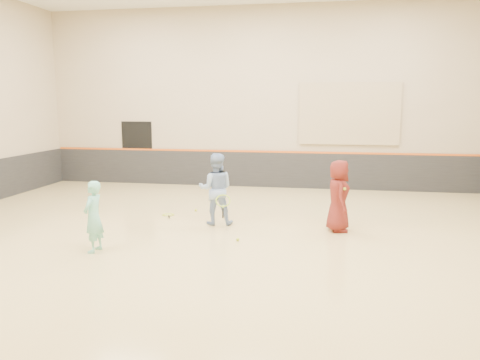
% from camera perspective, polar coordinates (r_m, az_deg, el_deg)
% --- Properties ---
extents(room, '(15.04, 12.04, 6.22)m').
position_cam_1_polar(room, '(10.08, -1.38, -2.22)').
color(room, tan).
rests_on(room, ground).
extents(wainscot_back, '(14.90, 0.04, 1.20)m').
position_cam_1_polar(wainscot_back, '(15.93, 2.81, 1.27)').
color(wainscot_back, '#232326').
rests_on(wainscot_back, floor).
extents(accent_stripe, '(14.90, 0.03, 0.06)m').
position_cam_1_polar(accent_stripe, '(15.85, 2.82, 3.49)').
color(accent_stripe, '#D85914').
rests_on(accent_stripe, wall_back).
extents(acoustic_panel, '(3.20, 0.08, 2.00)m').
position_cam_1_polar(acoustic_panel, '(15.67, 13.17, 7.88)').
color(acoustic_panel, tan).
rests_on(acoustic_panel, wall_back).
extents(doorway, '(1.10, 0.05, 2.20)m').
position_cam_1_polar(doorway, '(17.03, -12.40, 3.28)').
color(doorway, black).
rests_on(doorway, floor).
extents(girl, '(0.36, 0.52, 1.38)m').
position_cam_1_polar(girl, '(9.39, -17.43, -4.29)').
color(girl, '#77CFBA').
rests_on(girl, floor).
extents(instructor, '(0.91, 0.76, 1.69)m').
position_cam_1_polar(instructor, '(10.99, -2.96, -1.10)').
color(instructor, '#8BA7D7').
rests_on(instructor, floor).
extents(young_man, '(0.60, 0.84, 1.60)m').
position_cam_1_polar(young_man, '(10.62, 11.91, -1.90)').
color(young_man, maroon).
rests_on(young_man, floor).
extents(held_racket, '(0.57, 0.57, 0.56)m').
position_cam_1_polar(held_racket, '(10.63, -2.08, -2.53)').
color(held_racket, '#A4D32E').
rests_on(held_racket, instructor).
extents(spare_racket, '(0.70, 0.70, 0.09)m').
position_cam_1_polar(spare_racket, '(12.13, -8.76, -4.06)').
color(spare_racket, '#C1E131').
rests_on(spare_racket, floor).
extents(ball_under_racket, '(0.07, 0.07, 0.07)m').
position_cam_1_polar(ball_under_racket, '(9.80, -0.28, -7.27)').
color(ball_under_racket, '#ADC72E').
rests_on(ball_under_racket, floor).
extents(ball_in_hand, '(0.07, 0.07, 0.07)m').
position_cam_1_polar(ball_in_hand, '(10.36, 12.64, -1.06)').
color(ball_in_hand, '#B6CA2E').
rests_on(ball_in_hand, young_man).
extents(ball_beside_spare, '(0.07, 0.07, 0.07)m').
position_cam_1_polar(ball_beside_spare, '(12.47, -5.40, -3.67)').
color(ball_beside_spare, yellow).
rests_on(ball_beside_spare, floor).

